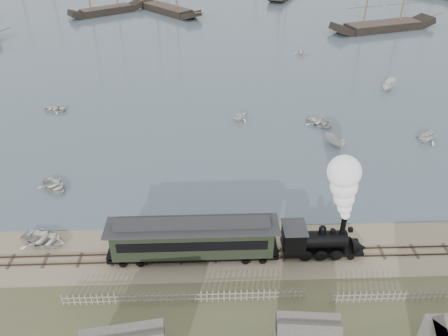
{
  "coord_description": "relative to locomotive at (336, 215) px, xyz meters",
  "views": [
    {
      "loc": [
        -4.24,
        -30.34,
        27.7
      ],
      "look_at": [
        -2.9,
        7.09,
        3.5
      ],
      "focal_mm": 35.0,
      "sensor_mm": 36.0,
      "label": 1
    }
  ],
  "objects": [
    {
      "name": "locomotive",
      "position": [
        0.0,
        0.0,
        0.0
      ],
      "size": [
        7.66,
        2.86,
        9.55
      ],
      "color": "black",
      "rests_on": "ground"
    },
    {
      "name": "rowboat_7",
      "position": [
        7.56,
        55.13,
        -3.57
      ],
      "size": [
        2.97,
        2.58,
        1.55
      ],
      "primitive_type": "imported",
      "rotation": [
        0.0,
        0.0,
        0.01
      ],
      "color": "white",
      "rests_on": "harbor_water"
    },
    {
      "name": "picket_fence_east",
      "position": [
        6.24,
        -5.5,
        -4.4
      ],
      "size": [
        15.0,
        0.1,
        1.2
      ],
      "primitive_type": null,
      "color": "gray",
      "rests_on": "ground"
    },
    {
      "name": "rowboat_0",
      "position": [
        -27.48,
        10.91,
        -3.95
      ],
      "size": [
        4.59,
        4.54,
        0.78
      ],
      "primitive_type": "imported",
      "rotation": [
        0.0,
        0.0,
        0.75
      ],
      "color": "white",
      "rests_on": "harbor_water"
    },
    {
      "name": "rowboat_3",
      "position": [
        4.58,
        24.76,
        -3.93
      ],
      "size": [
        4.81,
        4.88,
        0.83
      ],
      "primitive_type": "imported",
      "rotation": [
        0.0,
        0.0,
        0.83
      ],
      "color": "white",
      "rests_on": "harbor_water"
    },
    {
      "name": "ground",
      "position": [
        -6.26,
        2.0,
        -4.4
      ],
      "size": [
        600.0,
        600.0,
        0.0
      ],
      "primitive_type": "plane",
      "color": "tan",
      "rests_on": "ground"
    },
    {
      "name": "rowboat_5",
      "position": [
        18.33,
        36.91,
        -3.58
      ],
      "size": [
        4.01,
        3.6,
        1.52
      ],
      "primitive_type": "imported",
      "rotation": [
        0.0,
        0.0,
        2.47
      ],
      "color": "white",
      "rests_on": "harbor_water"
    },
    {
      "name": "passenger_coach",
      "position": [
        -12.18,
        0.0,
        -2.15
      ],
      "size": [
        14.74,
        2.84,
        3.58
      ],
      "color": "black",
      "rests_on": "ground"
    },
    {
      "name": "picket_fence_west",
      "position": [
        -12.76,
        -5.0,
        -4.4
      ],
      "size": [
        19.0,
        0.1,
        1.2
      ],
      "primitive_type": null,
      "color": "gray",
      "rests_on": "ground"
    },
    {
      "name": "rowboat_6",
      "position": [
        -33.26,
        30.79,
        -3.98
      ],
      "size": [
        3.22,
        3.98,
        0.73
      ],
      "primitive_type": "imported",
      "rotation": [
        0.0,
        0.0,
        4.49
      ],
      "color": "white",
      "rests_on": "harbor_water"
    },
    {
      "name": "rowboat_2",
      "position": [
        5.18,
        19.33,
        -3.73
      ],
      "size": [
        3.3,
        2.72,
        1.22
      ],
      "primitive_type": "imported",
      "rotation": [
        0.0,
        0.0,
        3.72
      ],
      "color": "white",
      "rests_on": "harbor_water"
    },
    {
      "name": "rowboat_1",
      "position": [
        -6.3,
        26.86,
        -3.6
      ],
      "size": [
        3.57,
        3.67,
        1.48
      ],
      "primitive_type": "imported",
      "rotation": [
        0.0,
        0.0,
        2.16
      ],
      "color": "white",
      "rests_on": "harbor_water"
    },
    {
      "name": "beached_dinghy",
      "position": [
        -25.97,
        2.29,
        -3.95
      ],
      "size": [
        4.41,
        5.14,
        0.9
      ],
      "primitive_type": "imported",
      "rotation": [
        0.0,
        0.0,
        1.22
      ],
      "color": "white",
      "rests_on": "ground"
    },
    {
      "name": "rail_track",
      "position": [
        -6.26,
        0.0,
        -4.36
      ],
      "size": [
        120.0,
        1.8,
        0.16
      ],
      "color": "#3D2D21",
      "rests_on": "ground"
    },
    {
      "name": "rowboat_4",
      "position": [
        17.37,
        19.9,
        -3.48
      ],
      "size": [
        4.06,
        4.23,
        1.72
      ],
      "primitive_type": "imported",
      "rotation": [
        0.0,
        0.0,
        5.23
      ],
      "color": "white",
      "rests_on": "harbor_water"
    }
  ]
}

